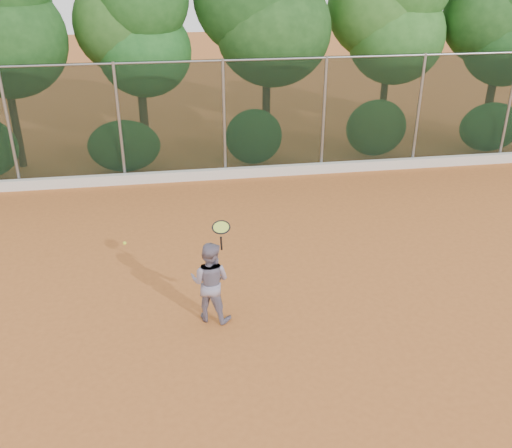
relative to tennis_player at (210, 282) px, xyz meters
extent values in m
plane|color=#B9652B|center=(1.06, 0.33, -0.79)|extent=(80.00, 80.00, 0.00)
cube|color=silver|center=(1.06, 7.15, -0.64)|extent=(24.00, 0.20, 0.30)
imported|color=gray|center=(0.00, 0.00, 0.00)|extent=(0.95, 0.86, 1.59)
cube|color=black|center=(1.06, 7.33, 0.96)|extent=(24.00, 0.01, 3.50)
cylinder|color=gray|center=(1.06, 7.33, 2.66)|extent=(24.00, 0.06, 0.06)
cylinder|color=gray|center=(-4.94, 7.33, 0.96)|extent=(0.09, 0.09, 3.50)
cylinder|color=gray|center=(-1.94, 7.33, 0.96)|extent=(0.09, 0.09, 3.50)
cylinder|color=gray|center=(1.06, 7.33, 0.96)|extent=(0.09, 0.09, 3.50)
cylinder|color=gray|center=(4.06, 7.33, 0.96)|extent=(0.09, 0.09, 3.50)
cylinder|color=gray|center=(7.06, 7.33, 0.96)|extent=(0.09, 0.09, 3.50)
cylinder|color=gray|center=(10.06, 7.33, 0.96)|extent=(0.09, 0.09, 3.50)
cylinder|color=#3E2717|center=(-5.24, 9.23, 0.66)|extent=(0.24, 0.24, 2.90)
ellipsoid|color=#2B6225|center=(-5.04, 9.13, 3.11)|extent=(3.50, 2.90, 3.40)
cylinder|color=#412B19|center=(-1.34, 9.63, 0.41)|extent=(0.28, 0.28, 2.40)
ellipsoid|color=#1F5B21|center=(-1.14, 9.53, 2.61)|extent=(2.90, 2.40, 2.80)
ellipsoid|color=#27541D|center=(-1.64, 9.83, 3.41)|extent=(3.20, 2.70, 3.10)
cylinder|color=#3A2316|center=(2.66, 9.33, 0.71)|extent=(0.26, 0.26, 3.00)
ellipsoid|color=#2F6426|center=(2.86, 9.23, 3.21)|extent=(3.60, 3.00, 3.50)
cylinder|color=#442F1A|center=(6.76, 9.53, 0.56)|extent=(0.24, 0.24, 2.70)
ellipsoid|color=#286021|center=(6.96, 9.43, 2.91)|extent=(3.20, 2.70, 3.10)
ellipsoid|color=#2B5F20|center=(6.46, 9.73, 3.81)|extent=(3.50, 2.90, 3.40)
cylinder|color=#3F2818|center=(10.46, 9.13, 0.46)|extent=(0.28, 0.28, 2.50)
ellipsoid|color=#276325|center=(10.66, 9.03, 2.71)|extent=(3.00, 2.50, 2.90)
ellipsoid|color=#2E6727|center=(10.16, 9.33, 3.51)|extent=(3.30, 2.80, 3.20)
ellipsoid|color=#2C6225|center=(-1.94, 8.13, 0.06)|extent=(2.20, 1.16, 1.60)
ellipsoid|color=#245F24|center=(2.06, 8.13, 0.16)|extent=(1.80, 1.04, 1.76)
ellipsoid|color=#356928|center=(6.06, 8.13, 0.26)|extent=(2.00, 1.10, 1.84)
ellipsoid|color=#296B29|center=(10.06, 8.13, 0.11)|extent=(2.16, 1.12, 1.64)
cylinder|color=black|center=(0.22, -0.03, 0.79)|extent=(0.06, 0.16, 0.33)
torus|color=black|center=(0.22, -0.09, 1.14)|extent=(0.37, 0.36, 0.14)
cylinder|color=#CFE744|center=(0.22, -0.09, 1.14)|extent=(0.32, 0.30, 0.11)
sphere|color=#D3E033|center=(-1.45, 0.00, 0.92)|extent=(0.06, 0.06, 0.06)
camera|label=1|loc=(-0.55, -8.93, 5.52)|focal=40.00mm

